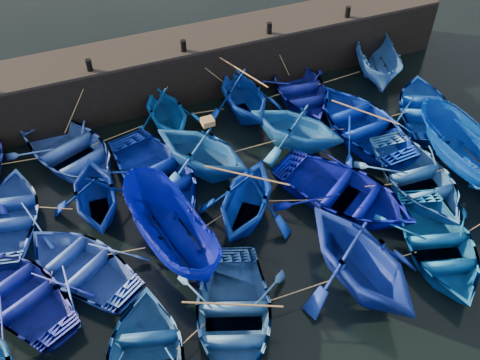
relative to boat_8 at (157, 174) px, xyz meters
name	(u,v)px	position (x,y,z in m)	size (l,w,h in m)	color
ground	(275,255)	(2.78, -4.86, -0.55)	(120.00, 120.00, 0.00)	black
quay_wall	(180,68)	(2.78, 5.64, 0.70)	(26.00, 2.50, 2.50)	black
quay_top	(178,42)	(2.78, 5.64, 2.01)	(26.00, 2.50, 0.12)	black
bollard_1	(89,65)	(-1.22, 4.74, 2.32)	(0.24, 0.24, 0.50)	black
bollard_2	(183,46)	(2.78, 4.74, 2.32)	(0.24, 0.24, 0.50)	black
bollard_3	(269,28)	(6.78, 4.74, 2.32)	(0.24, 0.24, 0.50)	black
bollard_4	(348,12)	(10.78, 4.74, 2.32)	(0.24, 0.24, 0.50)	black
boat_1	(69,151)	(-2.87, 2.59, 0.02)	(3.93, 5.50, 1.14)	blue
boat_2	(166,111)	(1.32, 3.09, 0.44)	(3.23, 3.75, 1.97)	#0349A1
boat_3	(243,94)	(4.75, 2.86, 0.54)	(3.58, 4.16, 2.19)	#052D97
boat_4	(301,90)	(7.64, 2.96, -0.05)	(3.45, 4.82, 1.00)	navy
boat_5	(377,61)	(11.77, 3.17, 0.37)	(1.80, 4.78, 1.85)	#255595
boat_6	(9,215)	(-5.43, -0.01, -0.07)	(3.33, 4.65, 0.97)	#1B3F97
boat_7	(95,193)	(-2.39, -0.64, 0.46)	(3.30, 3.83, 2.02)	navy
boat_8	(157,174)	(0.00, 0.00, 0.00)	(3.80, 5.31, 1.10)	#07209A
boat_9	(202,149)	(1.88, 0.05, 0.59)	(3.73, 4.33, 2.28)	#104B92
boat_10	(296,125)	(5.94, 0.07, 0.53)	(3.53, 4.10, 2.16)	#1256B3
boat_11	(362,124)	(8.89, -0.33, 0.03)	(4.00, 5.59, 1.16)	#001D97
boat_12	(425,108)	(12.08, -0.32, -0.05)	(3.42, 4.78, 0.99)	blue
boat_13	(22,294)	(-5.37, -3.58, -0.08)	(3.27, 4.57, 0.95)	navy
boat_14	(81,264)	(-3.46, -3.13, -0.07)	(3.29, 4.60, 0.96)	#2547B8
boat_15	(170,231)	(-0.42, -3.32, 0.45)	(1.95, 5.18, 2.00)	#00088D
boat_16	(246,198)	(2.50, -2.92, 0.52)	(3.51, 4.07, 2.14)	#022894
boat_17	(344,193)	(6.13, -3.60, 0.02)	(3.95, 5.53, 1.15)	#000684
boat_18	(417,178)	(9.14, -3.92, -0.02)	(3.68, 5.14, 1.07)	#255FB2
boat_19	(466,154)	(11.24, -3.92, 0.47)	(1.99, 5.29, 2.04)	#003392
boat_22	(233,314)	(0.46, -6.76, -0.03)	(3.58, 5.00, 1.04)	#275A93
boat_23	(360,257)	(4.74, -6.81, 0.73)	(4.21, 4.88, 2.57)	navy
boat_24	(439,245)	(7.89, -6.89, -0.03)	(3.56, 4.98, 1.03)	#095090
wooden_crate	(208,122)	(2.18, 0.05, 1.84)	(0.46, 0.43, 0.23)	olive
mooring_ropes	(222,148)	(2.72, 0.13, 0.33)	(18.50, 11.91, 2.10)	tan
loose_oars	(276,154)	(4.15, -1.79, 1.11)	(10.69, 11.70, 1.21)	#99724C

